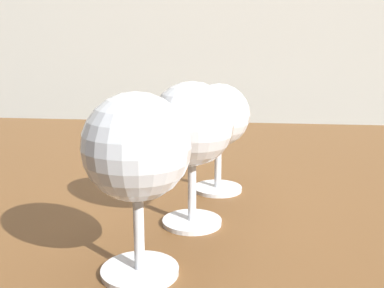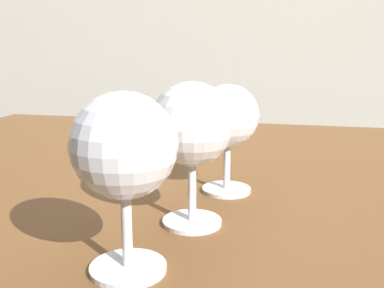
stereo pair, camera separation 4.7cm
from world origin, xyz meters
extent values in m
cube|color=brown|center=(0.00, 0.00, 0.71)|extent=(1.30, 0.87, 0.03)
cylinder|color=brown|center=(-0.59, 0.37, 0.35)|extent=(0.06, 0.06, 0.69)
cylinder|color=white|center=(-0.05, -0.31, 0.73)|extent=(0.07, 0.07, 0.00)
cylinder|color=white|center=(-0.05, -0.31, 0.77)|extent=(0.01, 0.01, 0.08)
sphere|color=white|center=(-0.05, -0.31, 0.83)|extent=(0.09, 0.09, 0.09)
ellipsoid|color=maroon|center=(-0.05, -0.31, 0.83)|extent=(0.08, 0.08, 0.03)
cylinder|color=white|center=(-0.01, -0.20, 0.73)|extent=(0.06, 0.06, 0.00)
cylinder|color=white|center=(-0.01, -0.20, 0.77)|extent=(0.01, 0.01, 0.08)
sphere|color=white|center=(-0.01, -0.20, 0.83)|extent=(0.09, 0.09, 0.09)
ellipsoid|color=gold|center=(-0.01, -0.20, 0.83)|extent=(0.08, 0.08, 0.03)
cylinder|color=white|center=(0.01, -0.08, 0.73)|extent=(0.06, 0.06, 0.00)
cylinder|color=white|center=(0.01, -0.08, 0.76)|extent=(0.01, 0.01, 0.07)
sphere|color=white|center=(0.01, -0.08, 0.82)|extent=(0.08, 0.08, 0.08)
ellipsoid|color=pink|center=(0.01, -0.08, 0.83)|extent=(0.07, 0.07, 0.04)
camera|label=1|loc=(0.04, -0.65, 0.92)|focal=42.23mm
camera|label=2|loc=(0.08, -0.65, 0.92)|focal=42.23mm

